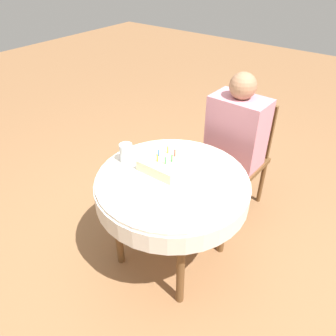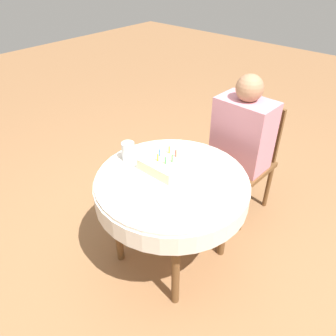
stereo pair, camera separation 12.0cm
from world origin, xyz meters
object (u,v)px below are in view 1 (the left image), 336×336
object	(u,v)px
chair	(238,152)
drinking_glass	(126,153)
birthday_cake	(166,163)
person	(235,134)

from	to	relation	value
chair	drinking_glass	bearing A→B (deg)	-112.02
chair	birthday_cake	world-z (taller)	chair
chair	birthday_cake	xyz separation A→B (m)	(-0.13, -0.79, 0.26)
drinking_glass	birthday_cake	bearing A→B (deg)	19.78
person	birthday_cake	distance (m)	0.71
person	drinking_glass	distance (m)	0.88
chair	drinking_glass	distance (m)	1.00
chair	birthday_cake	bearing A→B (deg)	-97.83
chair	person	bearing A→B (deg)	-90.00
birthday_cake	drinking_glass	size ratio (longest dim) A/B	2.10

